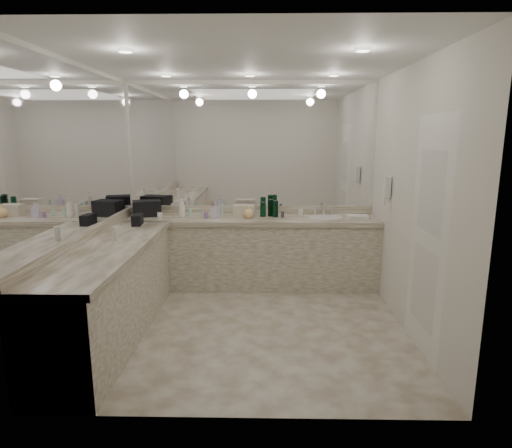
{
  "coord_description": "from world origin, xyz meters",
  "views": [
    {
      "loc": [
        0.17,
        -4.12,
        1.92
      ],
      "look_at": [
        0.08,
        0.4,
        0.98
      ],
      "focal_mm": 30.0,
      "sensor_mm": 36.0,
      "label": 1
    }
  ],
  "objects_px": {
    "black_toiletry_bag": "(147,208)",
    "soap_bottle_a": "(182,208)",
    "soap_bottle_c": "(249,212)",
    "cream_cosmetic_case": "(244,211)",
    "hand_towel": "(358,217)",
    "soap_bottle_b": "(215,210)",
    "sink": "(326,218)",
    "wall_phone": "(387,187)"
  },
  "relations": [
    {
      "from": "black_toiletry_bag",
      "to": "soap_bottle_c",
      "type": "relative_size",
      "value": 2.11
    },
    {
      "from": "hand_towel",
      "to": "cream_cosmetic_case",
      "type": "bearing_deg",
      "value": 176.43
    },
    {
      "from": "soap_bottle_a",
      "to": "soap_bottle_c",
      "type": "relative_size",
      "value": 1.42
    },
    {
      "from": "hand_towel",
      "to": "soap_bottle_a",
      "type": "bearing_deg",
      "value": 179.17
    },
    {
      "from": "hand_towel",
      "to": "soap_bottle_a",
      "type": "xyz_separation_m",
      "value": [
        -2.21,
        0.03,
        0.1
      ]
    },
    {
      "from": "sink",
      "to": "black_toiletry_bag",
      "type": "relative_size",
      "value": 1.25
    },
    {
      "from": "black_toiletry_bag",
      "to": "soap_bottle_b",
      "type": "distance_m",
      "value": 0.9
    },
    {
      "from": "soap_bottle_a",
      "to": "soap_bottle_b",
      "type": "relative_size",
      "value": 1.22
    },
    {
      "from": "sink",
      "to": "hand_towel",
      "type": "distance_m",
      "value": 0.39
    },
    {
      "from": "soap_bottle_b",
      "to": "soap_bottle_c",
      "type": "xyz_separation_m",
      "value": [
        0.42,
        -0.0,
        -0.01
      ]
    },
    {
      "from": "black_toiletry_bag",
      "to": "soap_bottle_b",
      "type": "height_order",
      "value": "black_toiletry_bag"
    },
    {
      "from": "cream_cosmetic_case",
      "to": "sink",
      "type": "bearing_deg",
      "value": -0.41
    },
    {
      "from": "hand_towel",
      "to": "soap_bottle_b",
      "type": "relative_size",
      "value": 1.33
    },
    {
      "from": "hand_towel",
      "to": "sink",
      "type": "bearing_deg",
      "value": 172.82
    },
    {
      "from": "hand_towel",
      "to": "soap_bottle_c",
      "type": "bearing_deg",
      "value": -179.83
    },
    {
      "from": "wall_phone",
      "to": "soap_bottle_a",
      "type": "xyz_separation_m",
      "value": [
        -2.43,
        0.48,
        -0.33
      ]
    },
    {
      "from": "wall_phone",
      "to": "hand_towel",
      "type": "xyz_separation_m",
      "value": [
        -0.21,
        0.45,
        -0.43
      ]
    },
    {
      "from": "hand_towel",
      "to": "black_toiletry_bag",
      "type": "bearing_deg",
      "value": 177.49
    },
    {
      "from": "soap_bottle_c",
      "to": "soap_bottle_a",
      "type": "bearing_deg",
      "value": 177.55
    },
    {
      "from": "sink",
      "to": "soap_bottle_b",
      "type": "distance_m",
      "value": 1.4
    },
    {
      "from": "cream_cosmetic_case",
      "to": "soap_bottle_a",
      "type": "xyz_separation_m",
      "value": [
        -0.79,
        -0.06,
        0.04
      ]
    },
    {
      "from": "cream_cosmetic_case",
      "to": "soap_bottle_b",
      "type": "distance_m",
      "value": 0.37
    },
    {
      "from": "cream_cosmetic_case",
      "to": "soap_bottle_b",
      "type": "relative_size",
      "value": 1.36
    },
    {
      "from": "black_toiletry_bag",
      "to": "soap_bottle_a",
      "type": "relative_size",
      "value": 1.49
    },
    {
      "from": "cream_cosmetic_case",
      "to": "soap_bottle_a",
      "type": "height_order",
      "value": "soap_bottle_a"
    },
    {
      "from": "sink",
      "to": "soap_bottle_b",
      "type": "relative_size",
      "value": 2.26
    },
    {
      "from": "soap_bottle_a",
      "to": "cream_cosmetic_case",
      "type": "bearing_deg",
      "value": 4.16
    },
    {
      "from": "wall_phone",
      "to": "hand_towel",
      "type": "bearing_deg",
      "value": 115.47
    },
    {
      "from": "wall_phone",
      "to": "soap_bottle_b",
      "type": "distance_m",
      "value": 2.08
    },
    {
      "from": "soap_bottle_a",
      "to": "soap_bottle_c",
      "type": "xyz_separation_m",
      "value": [
        0.85,
        -0.04,
        -0.03
      ]
    },
    {
      "from": "black_toiletry_bag",
      "to": "hand_towel",
      "type": "relative_size",
      "value": 1.36
    },
    {
      "from": "wall_phone",
      "to": "soap_bottle_c",
      "type": "bearing_deg",
      "value": 164.22
    },
    {
      "from": "sink",
      "to": "soap_bottle_a",
      "type": "xyz_separation_m",
      "value": [
        -1.82,
        -0.02,
        0.12
      ]
    },
    {
      "from": "soap_bottle_a",
      "to": "sink",
      "type": "bearing_deg",
      "value": 0.53
    },
    {
      "from": "black_toiletry_bag",
      "to": "soap_bottle_b",
      "type": "relative_size",
      "value": 1.81
    },
    {
      "from": "sink",
      "to": "cream_cosmetic_case",
      "type": "relative_size",
      "value": 1.66
    },
    {
      "from": "wall_phone",
      "to": "hand_towel",
      "type": "relative_size",
      "value": 0.93
    },
    {
      "from": "cream_cosmetic_case",
      "to": "soap_bottle_b",
      "type": "height_order",
      "value": "soap_bottle_b"
    },
    {
      "from": "sink",
      "to": "soap_bottle_a",
      "type": "bearing_deg",
      "value": -179.47
    },
    {
      "from": "sink",
      "to": "hand_towel",
      "type": "bearing_deg",
      "value": -7.18
    },
    {
      "from": "soap_bottle_b",
      "to": "soap_bottle_a",
      "type": "bearing_deg",
      "value": 175.49
    },
    {
      "from": "black_toiletry_bag",
      "to": "hand_towel",
      "type": "distance_m",
      "value": 2.68
    }
  ]
}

